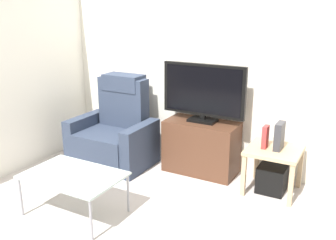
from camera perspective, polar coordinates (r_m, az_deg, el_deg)
ground_plane at (r=3.94m, az=-1.50°, el=-12.01°), size 6.40×6.40×0.00m
wall_back at (r=4.50m, az=5.74°, el=9.12°), size 6.40×0.06×2.60m
wall_side at (r=4.73m, az=-21.95°, el=8.37°), size 0.06×4.48×2.60m
tv_stand at (r=4.46m, az=5.03°, el=-4.07°), size 0.84×0.43×0.62m
television at (r=4.29m, az=5.36°, el=4.27°), size 0.99×0.20×0.67m
recliner_armchair at (r=4.76m, az=-7.97°, el=-2.00°), size 0.98×0.78×1.08m
side_table at (r=4.10m, az=15.68°, el=-5.21°), size 0.54×0.54×0.48m
subwoofer_box at (r=4.20m, az=15.39°, el=-8.53°), size 0.28×0.28×0.28m
book_upright at (r=4.03m, az=14.46°, el=-2.48°), size 0.05×0.12×0.24m
game_console at (r=4.03m, az=16.44°, el=-2.33°), size 0.07×0.20×0.28m
coffee_table at (r=3.65m, az=-14.07°, el=-8.29°), size 0.90×0.60×0.41m
cell_phone at (r=3.66m, az=-16.21°, el=-7.90°), size 0.14×0.16×0.01m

